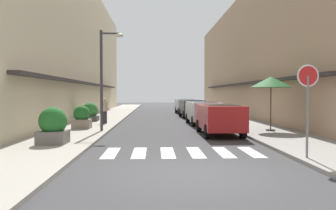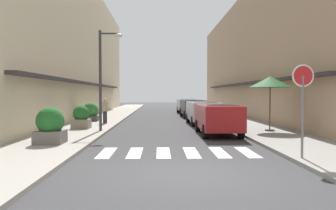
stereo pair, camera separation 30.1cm
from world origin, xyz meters
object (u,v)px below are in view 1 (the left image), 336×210
Objects in this scene: planter_corner at (53,126)px; pedestrian_walking_near at (105,110)px; street_lamp at (105,69)px; planter_midblock at (82,118)px; parked_car_far at (192,106)px; parked_car_distant at (185,104)px; planter_far at (90,112)px; round_street_sign at (308,86)px; parked_car_near at (219,116)px; parked_car_mid at (203,110)px; cafe_umbrella at (271,82)px.

planter_corner is 8.78m from pedestrian_walking_near.
street_lamp is 4.08× the size of planter_midblock.
parked_car_far is 9.51m from pedestrian_walking_near.
parked_car_distant is 17.54m from planter_midblock.
parked_car_far is 9.13m from planter_far.
round_street_sign is 16.60m from planter_far.
street_lamp is 4.89m from pedestrian_walking_near.
round_street_sign is at bearing -47.60° from street_lamp.
parked_car_mid is (-0.00, 5.75, 0.00)m from parked_car_near.
planter_midblock is (-8.40, 8.83, -1.50)m from round_street_sign.
parked_car_near is at bearing 26.37° from planter_corner.
planter_corner is at bearing -156.66° from cafe_umbrella.
planter_midblock is 0.78× the size of pedestrian_walking_near.
planter_far is at bearing -17.35° from pedestrian_walking_near.
parked_car_far is at bearing 34.20° from planter_far.
parked_car_near is 1.56× the size of cafe_umbrella.
parked_car_distant is 24.95m from round_street_sign.
planter_far reaches higher than planter_midblock.
cafe_umbrella is at bearing -76.75° from parked_car_far.
planter_far is (-10.31, 6.61, -1.86)m from cafe_umbrella.
parked_car_far is 3.22× the size of planter_far.
parked_car_far is 1.49× the size of cafe_umbrella.
pedestrian_walking_near is at bearing 139.61° from parked_car_near.
cafe_umbrella is at bearing -166.64° from pedestrian_walking_near.
round_street_sign is 2.19× the size of planter_midblock.
parked_car_distant is 17.85m from cafe_umbrella.
parked_car_near is 1.05× the size of parked_car_far.
round_street_sign is (1.35, -19.07, 1.28)m from parked_car_far.
cafe_umbrella reaches higher than parked_car_far.
parked_car_distant is 14.41m from pedestrian_walking_near.
parked_car_distant reaches higher than planter_far.
parked_car_far is 19.16m from round_street_sign.
parked_car_near reaches higher than planter_far.
parked_car_near reaches higher than planter_midblock.
parked_car_distant is 3.04× the size of planter_corner.
planter_corner is (-6.93, -21.74, -0.14)m from parked_car_distant.
pedestrian_walking_near reaches higher than planter_corner.
parked_car_mid is 6.26m from pedestrian_walking_near.
parked_car_far is at bearing 90.00° from parked_car_mid.
planter_far is 0.80× the size of pedestrian_walking_near.
parked_car_far is at bearing 94.05° from round_street_sign.
parked_car_near is 6.84m from round_street_sign.
parked_car_distant is 3.37× the size of planter_midblock.
planter_corner is at bearing -127.03° from parked_car_mid.
parked_car_near is 3.36× the size of planter_far.
planter_corner reaches higher than parked_car_mid.
pedestrian_walking_near is (-6.25, 5.32, 0.03)m from parked_car_near.
parked_car_near is at bearing -164.89° from cafe_umbrella.
pedestrian_walking_near is at bearing 153.12° from cafe_umbrella.
planter_far is at bearing -145.80° from parked_car_far.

